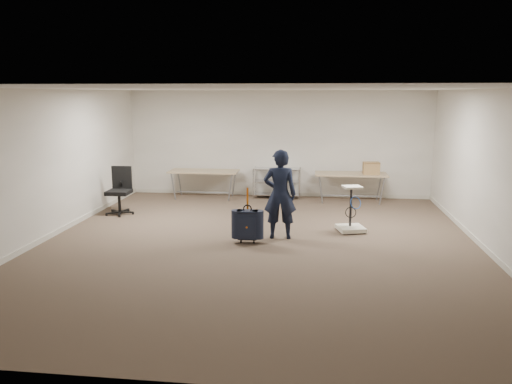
# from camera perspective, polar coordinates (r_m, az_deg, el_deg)

# --- Properties ---
(ground) EXTENTS (9.00, 9.00, 0.00)m
(ground) POSITION_cam_1_polar(r_m,az_deg,el_deg) (9.17, 0.24, -6.02)
(ground) COLOR #4C382E
(ground) RESTS_ON ground
(room_shell) EXTENTS (8.00, 9.00, 9.00)m
(room_shell) POSITION_cam_1_polar(r_m,az_deg,el_deg) (10.48, 1.13, -3.54)
(room_shell) COLOR beige
(room_shell) RESTS_ON ground
(folding_table_left) EXTENTS (1.80, 0.75, 0.73)m
(folding_table_left) POSITION_cam_1_polar(r_m,az_deg,el_deg) (13.14, -5.97, 2.23)
(folding_table_left) COLOR tan
(folding_table_left) RESTS_ON ground
(folding_table_right) EXTENTS (1.80, 0.75, 0.73)m
(folding_table_right) POSITION_cam_1_polar(r_m,az_deg,el_deg) (12.84, 10.80, 1.88)
(folding_table_right) COLOR tan
(folding_table_right) RESTS_ON ground
(wire_shelf) EXTENTS (1.22, 0.47, 0.80)m
(wire_shelf) POSITION_cam_1_polar(r_m,az_deg,el_deg) (13.14, 2.40, 1.22)
(wire_shelf) COLOR silver
(wire_shelf) RESTS_ON ground
(person) EXTENTS (0.65, 0.45, 1.70)m
(person) POSITION_cam_1_polar(r_m,az_deg,el_deg) (9.39, 2.75, -0.26)
(person) COLOR black
(person) RESTS_ON ground
(suitcase) EXTENTS (0.38, 0.23, 1.04)m
(suitcase) POSITION_cam_1_polar(r_m,az_deg,el_deg) (9.16, -0.98, -3.74)
(suitcase) COLOR #161B31
(suitcase) RESTS_ON ground
(office_chair) EXTENTS (0.65, 0.65, 1.08)m
(office_chair) POSITION_cam_1_polar(r_m,az_deg,el_deg) (11.83, -15.28, -0.86)
(office_chair) COLOR black
(office_chair) RESTS_ON ground
(equipment_cart) EXTENTS (0.62, 0.62, 0.92)m
(equipment_cart) POSITION_cam_1_polar(r_m,az_deg,el_deg) (10.14, 10.82, -3.12)
(equipment_cart) COLOR #F0E7CE
(equipment_cart) RESTS_ON ground
(cardboard_box) EXTENTS (0.41, 0.31, 0.30)m
(cardboard_box) POSITION_cam_1_polar(r_m,az_deg,el_deg) (12.82, 13.03, 2.68)
(cardboard_box) COLOR #946045
(cardboard_box) RESTS_ON folding_table_right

